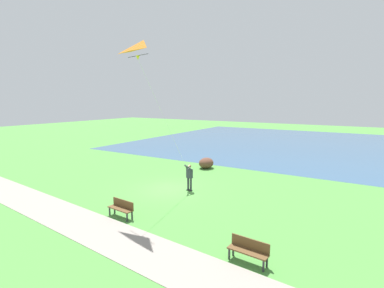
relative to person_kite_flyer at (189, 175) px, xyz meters
name	(u,v)px	position (x,y,z in m)	size (l,w,h in m)	color
ground_plane	(169,189)	(0.45, -1.32, -1.05)	(120.00, 120.00, 0.00)	#4C8E3D
lake_water	(304,144)	(-25.50, 2.68, -1.04)	(36.00, 44.00, 0.01)	#385B7F
walkway_path	(115,237)	(7.20, 0.68, -1.04)	(2.40, 32.00, 0.02)	gray
person_kite_flyer	(189,175)	(0.00, 0.00, 0.00)	(0.62, 0.52, 1.83)	#232328
flying_kite	(144,52)	(3.52, -0.59, 7.36)	(3.77, 2.01, 7.09)	orange
park_bench_near_walkway	(122,207)	(5.41, -0.68, -0.54)	(0.56, 1.53, 0.88)	brown
park_bench_far_walkway	(249,249)	(5.97, 6.29, -0.54)	(0.56, 1.53, 0.88)	brown
lakeside_shrub	(206,163)	(-6.11, -2.07, -0.58)	(1.48, 1.21, 0.93)	brown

